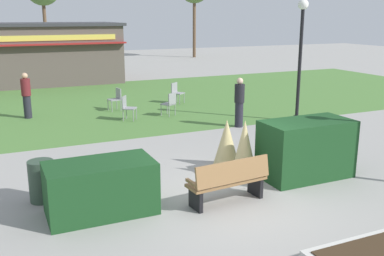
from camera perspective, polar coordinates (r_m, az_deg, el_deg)
The scene contains 16 objects.
ground_plane at distance 9.49m, azimuth 5.41°, elevation -8.86°, with size 80.00×80.00×0.00m, color #999691.
lawn_patch at distance 19.66m, azimuth -11.03°, elevation 3.15°, with size 36.00×12.00×0.01m, color #4C7A38.
park_bench at distance 9.02m, azimuth 4.75°, elevation -6.81°, with size 1.74×0.67×0.95m.
hedge_left at distance 8.73m, azimuth -11.67°, elevation -7.57°, with size 2.04×1.10×1.02m, color #19421E.
hedge_right at distance 10.72m, azimuth 14.47°, elevation -2.63°, with size 2.12×1.10×1.36m, color #19421E.
ornamental_grass_behind_left at distance 10.41m, azimuth 6.75°, elevation -2.71°, with size 0.64×0.64×1.39m, color #D1BC7F.
ornamental_grass_behind_right at distance 11.15m, azimuth 4.47°, elevation -1.95°, with size 0.68×0.68×1.22m, color #D1BC7F.
lamppost_mid at distance 16.11m, azimuth 13.82°, elevation 10.19°, with size 0.36×0.36×4.26m.
trash_bin at distance 9.63m, azimuth -18.76°, elevation -6.47°, with size 0.52×0.52×0.86m, color #2D4233.
food_kiosk at distance 26.50m, azimuth -20.17°, elevation 9.01°, with size 9.85×4.96×3.31m.
cafe_chair_west at distance 16.22m, azimuth -8.35°, elevation 2.81°, with size 0.61×0.61×0.89m.
cafe_chair_east at distance 19.24m, azimuth -2.03°, elevation 4.75°, with size 0.61×0.61×0.89m.
cafe_chair_center at distance 18.01m, azimuth -9.74°, elevation 3.90°, with size 0.51×0.51×0.89m.
cafe_chair_north at distance 16.77m, azimuth -2.86°, elevation 3.32°, with size 0.61×0.61×0.89m.
person_strolling at distance 15.13m, azimuth 6.11°, elevation 3.34°, with size 0.34×0.34×1.69m.
person_standing at distance 17.44m, azimuth -20.53°, elevation 3.96°, with size 0.34×0.34×1.69m.
Camera 1 is at (-4.38, -7.54, 3.72)m, focal length 41.46 mm.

